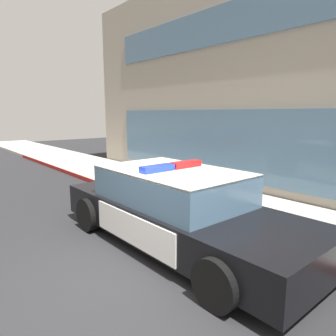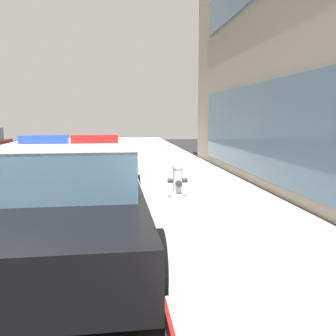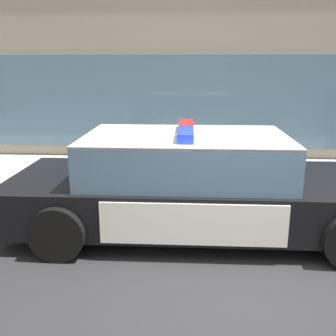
% 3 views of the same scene
% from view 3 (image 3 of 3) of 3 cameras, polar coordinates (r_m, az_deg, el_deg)
% --- Properties ---
extents(ground, '(48.00, 48.00, 0.00)m').
position_cam_3_polar(ground, '(4.34, 11.59, -17.13)').
color(ground, '#262628').
extents(sidewalk, '(48.00, 2.76, 0.15)m').
position_cam_3_polar(sidewalk, '(7.88, 7.91, -1.36)').
color(sidewalk, '#B2ADA3').
rests_on(sidewalk, ground).
extents(curb_red_paint, '(28.80, 0.04, 0.14)m').
position_cam_3_polar(curb_red_paint, '(6.56, 8.75, -4.83)').
color(curb_red_paint, maroon).
rests_on(curb_red_paint, ground).
extents(storefront_building, '(25.21, 8.19, 6.92)m').
position_cam_3_polar(storefront_building, '(13.41, 17.69, 19.44)').
color(storefront_building, gray).
rests_on(storefront_building, ground).
extents(police_cruiser, '(5.21, 2.17, 1.49)m').
position_cam_3_polar(police_cruiser, '(5.35, 4.14, -2.46)').
color(police_cruiser, black).
rests_on(police_cruiser, ground).
extents(fire_hydrant, '(0.34, 0.39, 0.73)m').
position_cam_3_polar(fire_hydrant, '(7.40, -11.46, 0.81)').
color(fire_hydrant, silver).
rests_on(fire_hydrant, sidewalk).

